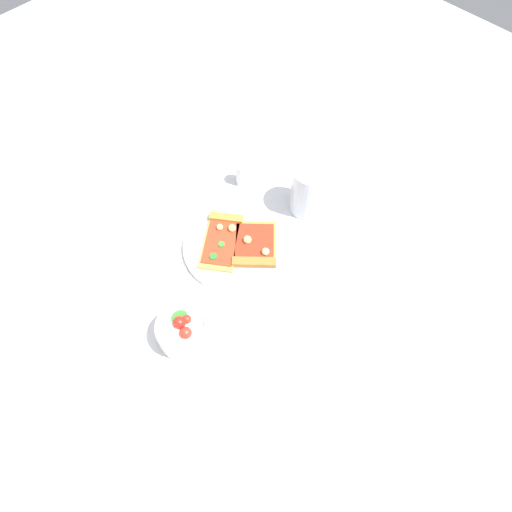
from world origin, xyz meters
name	(u,v)px	position (x,y,z in m)	size (l,w,h in m)	color
ground_plane	(229,256)	(0.00, 0.00, 0.00)	(2.40, 2.40, 0.00)	silver
plate	(234,246)	(0.01, -0.02, 0.01)	(0.23, 0.23, 0.01)	silver
pizza_slice_near	(222,237)	(0.04, -0.02, 0.02)	(0.15, 0.16, 0.03)	gold
pizza_slice_far	(255,247)	(-0.03, -0.05, 0.02)	(0.15, 0.15, 0.03)	gold
salad_bowl	(183,331)	(-0.08, 0.19, 0.03)	(0.10, 0.10, 0.07)	white
soda_glass	(308,191)	(-0.03, -0.23, 0.06)	(0.08, 0.08, 0.13)	silver
paper_napkin	(312,375)	(-0.31, 0.07, 0.00)	(0.11, 0.13, 0.00)	white
pepper_shaker	(242,172)	(0.13, -0.17, 0.04)	(0.03, 0.03, 0.08)	silver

